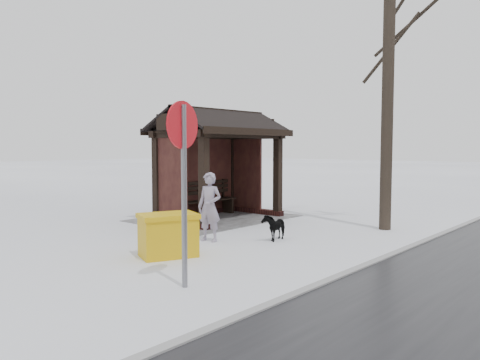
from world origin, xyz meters
name	(u,v)px	position (x,y,z in m)	size (l,w,h in m)	color
ground	(220,219)	(0.00, 0.00, 0.00)	(120.00, 120.00, 0.00)	white
kerb	(414,246)	(0.00, 5.50, 0.01)	(120.00, 0.15, 0.06)	gray
trampled_patch	(215,218)	(0.00, -0.20, 0.01)	(4.20, 3.20, 0.02)	#929297
bus_shelter	(216,142)	(0.00, -0.16, 2.17)	(3.60, 2.40, 3.09)	black
pedestrian	(210,207)	(2.39, 1.99, 0.74)	(0.54, 0.36, 1.49)	gray
dog	(274,227)	(1.36, 2.95, 0.29)	(0.31, 0.69, 0.58)	black
grit_bin	(168,235)	(3.90, 2.42, 0.41)	(1.24, 1.07, 0.80)	gold
road_sign	(183,156)	(4.98, 4.06, 1.90)	(0.68, 0.16, 2.68)	slate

